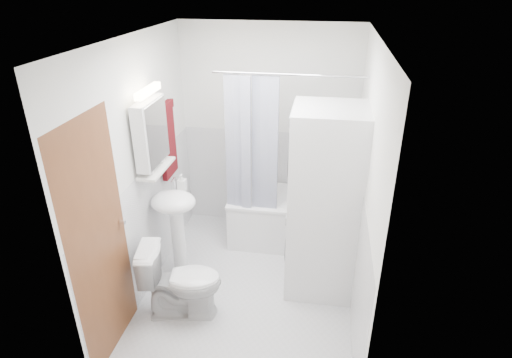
% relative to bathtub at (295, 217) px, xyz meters
% --- Properties ---
extents(floor, '(2.60, 2.60, 0.00)m').
position_rel_bathtub_xyz_m(floor, '(-0.37, -0.92, -0.31)').
color(floor, silver).
rests_on(floor, ground).
extents(room_walls, '(2.60, 2.60, 2.60)m').
position_rel_bathtub_xyz_m(room_walls, '(-0.37, -0.92, 1.18)').
color(room_walls, white).
rests_on(room_walls, ground).
extents(wainscot, '(1.98, 2.58, 2.58)m').
position_rel_bathtub_xyz_m(wainscot, '(-0.37, -0.63, 0.29)').
color(wainscot, white).
rests_on(wainscot, ground).
extents(door, '(0.05, 2.00, 2.00)m').
position_rel_bathtub_xyz_m(door, '(-1.32, -1.47, 0.69)').
color(door, brown).
rests_on(door, ground).
extents(bathtub, '(1.47, 0.70, 0.56)m').
position_rel_bathtub_xyz_m(bathtub, '(0.00, 0.00, 0.00)').
color(bathtub, white).
rests_on(bathtub, ground).
extents(tub_spout, '(0.04, 0.12, 0.04)m').
position_rel_bathtub_xyz_m(tub_spout, '(0.20, 0.33, 0.57)').
color(tub_spout, silver).
rests_on(tub_spout, room_walls).
extents(curtain_rod, '(1.65, 0.02, 0.02)m').
position_rel_bathtub_xyz_m(curtain_rod, '(0.00, -0.29, 1.69)').
color(curtain_rod, silver).
rests_on(curtain_rod, room_walls).
extents(shower_curtain, '(0.55, 0.02, 1.45)m').
position_rel_bathtub_xyz_m(shower_curtain, '(-0.45, -0.29, 0.94)').
color(shower_curtain, '#131B43').
rests_on(shower_curtain, curtain_rod).
extents(sink, '(0.44, 0.37, 1.04)m').
position_rel_bathtub_xyz_m(sink, '(-1.12, -0.81, 0.39)').
color(sink, white).
rests_on(sink, ground).
extents(medicine_cabinet, '(0.13, 0.50, 0.71)m').
position_rel_bathtub_xyz_m(medicine_cabinet, '(-1.27, -0.82, 1.26)').
color(medicine_cabinet, white).
rests_on(medicine_cabinet, room_walls).
extents(shelf, '(0.18, 0.54, 0.02)m').
position_rel_bathtub_xyz_m(shelf, '(-1.26, -0.82, 0.89)').
color(shelf, silver).
rests_on(shelf, room_walls).
extents(shower_caddy, '(0.22, 0.06, 0.02)m').
position_rel_bathtub_xyz_m(shower_caddy, '(0.25, 0.32, 0.84)').
color(shower_caddy, silver).
rests_on(shower_caddy, room_walls).
extents(towel, '(0.07, 0.33, 0.79)m').
position_rel_bathtub_xyz_m(towel, '(-1.30, -0.36, 1.02)').
color(towel, '#4F0916').
rests_on(towel, room_walls).
extents(washer_dryer, '(0.67, 0.65, 1.83)m').
position_rel_bathtub_xyz_m(washer_dryer, '(0.31, -0.73, 0.61)').
color(washer_dryer, white).
rests_on(washer_dryer, ground).
extents(toilet, '(0.78, 0.52, 0.71)m').
position_rel_bathtub_xyz_m(toilet, '(-0.90, -1.35, 0.04)').
color(toilet, white).
rests_on(toilet, ground).
extents(soap_pump, '(0.08, 0.17, 0.08)m').
position_rel_bathtub_xyz_m(soap_pump, '(-1.08, -0.67, 0.64)').
color(soap_pump, gray).
rests_on(soap_pump, sink).
extents(shelf_bottle, '(0.07, 0.18, 0.07)m').
position_rel_bathtub_xyz_m(shelf_bottle, '(-1.26, -0.97, 0.94)').
color(shelf_bottle, gray).
rests_on(shelf_bottle, shelf).
extents(shelf_cup, '(0.10, 0.09, 0.10)m').
position_rel_bathtub_xyz_m(shelf_cup, '(-1.26, -0.70, 0.95)').
color(shelf_cup, gray).
rests_on(shelf_cup, shelf).
extents(shampoo_a, '(0.13, 0.17, 0.13)m').
position_rel_bathtub_xyz_m(shampoo_a, '(-0.02, 0.32, 0.92)').
color(shampoo_a, gray).
rests_on(shampoo_a, shower_caddy).
extents(shampoo_b, '(0.08, 0.21, 0.08)m').
position_rel_bathtub_xyz_m(shampoo_b, '(0.10, 0.32, 0.89)').
color(shampoo_b, navy).
rests_on(shampoo_b, shower_caddy).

